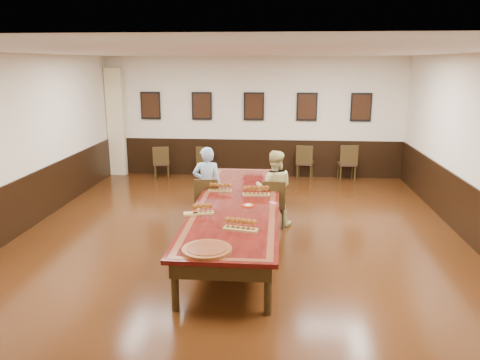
# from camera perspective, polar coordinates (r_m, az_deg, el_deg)

# --- Properties ---
(floor) EXTENTS (8.00, 10.00, 0.02)m
(floor) POSITION_cam_1_polar(r_m,az_deg,el_deg) (8.18, -0.29, -7.74)
(floor) COLOR black
(floor) RESTS_ON ground
(ceiling) EXTENTS (8.00, 10.00, 0.02)m
(ceiling) POSITION_cam_1_polar(r_m,az_deg,el_deg) (7.59, -0.33, 15.44)
(ceiling) COLOR white
(ceiling) RESTS_ON floor
(wall_back) EXTENTS (8.00, 0.02, 3.20)m
(wall_back) POSITION_cam_1_polar(r_m,az_deg,el_deg) (12.67, 1.71, 7.65)
(wall_back) COLOR beige
(wall_back) RESTS_ON floor
(wall_front) EXTENTS (8.00, 0.02, 3.20)m
(wall_front) POSITION_cam_1_polar(r_m,az_deg,el_deg) (3.01, -9.07, -14.78)
(wall_front) COLOR beige
(wall_front) RESTS_ON floor
(wall_left) EXTENTS (0.02, 10.00, 3.20)m
(wall_left) POSITION_cam_1_polar(r_m,az_deg,el_deg) (9.01, -26.69, 3.44)
(wall_left) COLOR beige
(wall_left) RESTS_ON floor
(chair_man) EXTENTS (0.47, 0.51, 0.94)m
(chair_man) POSITION_cam_1_polar(r_m,az_deg,el_deg) (8.96, -4.04, -2.54)
(chair_man) COLOR black
(chair_man) RESTS_ON floor
(chair_woman) EXTENTS (0.44, 0.48, 0.93)m
(chair_woman) POSITION_cam_1_polar(r_m,az_deg,el_deg) (8.85, 4.13, -2.80)
(chair_woman) COLOR black
(chair_woman) RESTS_ON floor
(spare_chair_a) EXTENTS (0.50, 0.53, 0.89)m
(spare_chair_a) POSITION_cam_1_polar(r_m,az_deg,el_deg) (12.68, -9.55, 2.16)
(spare_chair_a) COLOR black
(spare_chair_a) RESTS_ON floor
(spare_chair_b) EXTENTS (0.49, 0.51, 0.86)m
(spare_chair_b) POSITION_cam_1_polar(r_m,az_deg,el_deg) (12.65, -4.18, 2.24)
(spare_chair_b) COLOR black
(spare_chair_b) RESTS_ON floor
(spare_chair_c) EXTENTS (0.52, 0.55, 0.93)m
(spare_chair_c) POSITION_cam_1_polar(r_m,az_deg,el_deg) (12.58, 7.94, 2.22)
(spare_chair_c) COLOR black
(spare_chair_c) RESTS_ON floor
(spare_chair_d) EXTENTS (0.48, 0.52, 0.97)m
(spare_chair_d) POSITION_cam_1_polar(r_m,az_deg,el_deg) (12.58, 12.91, 2.10)
(spare_chair_d) COLOR black
(spare_chair_d) RESTS_ON floor
(person_man) EXTENTS (0.57, 0.40, 1.50)m
(person_man) POSITION_cam_1_polar(r_m,az_deg,el_deg) (8.98, -4.02, -0.65)
(person_man) COLOR #4E89C3
(person_man) RESTS_ON floor
(person_woman) EXTENTS (0.73, 0.57, 1.45)m
(person_woman) POSITION_cam_1_polar(r_m,az_deg,el_deg) (8.87, 4.18, -1.00)
(person_woman) COLOR #DAD388
(person_woman) RESTS_ON floor
(pink_phone) EXTENTS (0.15, 0.16, 0.01)m
(pink_phone) POSITION_cam_1_polar(r_m,az_deg,el_deg) (7.85, 4.04, -2.80)
(pink_phone) COLOR #FA53A1
(pink_phone) RESTS_ON conference_table
(curtain) EXTENTS (0.45, 0.18, 2.90)m
(curtain) POSITION_cam_1_polar(r_m,az_deg,el_deg) (13.24, -14.89, 6.81)
(curtain) COLOR beige
(curtain) RESTS_ON floor
(wainscoting) EXTENTS (8.00, 10.00, 1.00)m
(wainscoting) POSITION_cam_1_polar(r_m,az_deg,el_deg) (8.00, -0.30, -4.35)
(wainscoting) COLOR black
(wainscoting) RESTS_ON floor
(conference_table) EXTENTS (1.40, 5.00, 0.76)m
(conference_table) POSITION_cam_1_polar(r_m,az_deg,el_deg) (7.97, -0.30, -3.59)
(conference_table) COLOR #330808
(conference_table) RESTS_ON floor
(posters) EXTENTS (6.14, 0.04, 0.74)m
(posters) POSITION_cam_1_polar(r_m,az_deg,el_deg) (12.56, 1.70, 8.97)
(posters) COLOR black
(posters) RESTS_ON wall_back
(flight_a) EXTENTS (0.43, 0.15, 0.16)m
(flight_a) POSITION_cam_1_polar(r_m,az_deg,el_deg) (8.53, -2.44, -0.91)
(flight_a) COLOR olive
(flight_a) RESTS_ON conference_table
(flight_b) EXTENTS (0.49, 0.19, 0.18)m
(flight_b) POSITION_cam_1_polar(r_m,az_deg,el_deg) (8.26, 2.00, -1.34)
(flight_b) COLOR olive
(flight_b) RESTS_ON conference_table
(flight_c) EXTENTS (0.49, 0.25, 0.17)m
(flight_c) POSITION_cam_1_polar(r_m,az_deg,el_deg) (7.28, -4.90, -3.58)
(flight_c) COLOR olive
(flight_c) RESTS_ON conference_table
(flight_d) EXTENTS (0.51, 0.25, 0.18)m
(flight_d) POSITION_cam_1_polar(r_m,az_deg,el_deg) (6.58, 0.07, -5.45)
(flight_d) COLOR olive
(flight_d) RESTS_ON conference_table
(red_plate_grp) EXTENTS (0.21, 0.21, 0.03)m
(red_plate_grp) POSITION_cam_1_polar(r_m,az_deg,el_deg) (7.67, 1.00, -3.14)
(red_plate_grp) COLOR #AA250B
(red_plate_grp) RESTS_ON conference_table
(carved_platter) EXTENTS (0.73, 0.73, 0.05)m
(carved_platter) POSITION_cam_1_polar(r_m,az_deg,el_deg) (5.91, -4.06, -8.45)
(carved_platter) COLOR #5B2B12
(carved_platter) RESTS_ON conference_table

